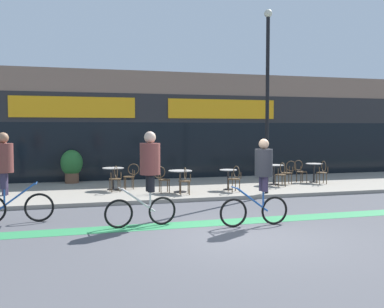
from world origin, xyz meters
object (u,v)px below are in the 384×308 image
cafe_chair_0_side (131,174)px  cafe_chair_1_near (185,179)px  bistro_table_2 (228,176)px  cafe_chair_4_near (323,171)px  bistro_table_1 (180,176)px  cafe_chair_0_near (115,177)px  cafe_chair_2_near (235,177)px  bistro_table_4 (314,169)px  cyclist_1 (6,171)px  planter_pot (72,165)px  cyclist_2 (148,170)px  cafe_chair_3_side (289,171)px  cafe_chair_1_side (162,177)px  cafe_chair_4_side (300,170)px  cyclist_0 (261,176)px  pedestrian_near_end (4,164)px  bistro_table_3 (274,170)px  cafe_chair_3_near (281,173)px  bistro_table_0 (113,174)px  lamp_post (267,90)px

cafe_chair_0_side → cafe_chair_1_near: (1.47, -1.90, 0.00)m
bistro_table_2 → cafe_chair_4_near: bearing=6.9°
bistro_table_1 → cafe_chair_0_side: cafe_chair_0_side is taller
cafe_chair_0_near → cafe_chair_2_near: (3.87, -1.15, 0.00)m
bistro_table_4 → cyclist_1: bearing=-158.1°
bistro_table_2 → planter_pot: bearing=146.0°
cyclist_2 → planter_pot: bearing=-84.0°
cafe_chair_3_side → cafe_chair_1_side: bearing=18.2°
cafe_chair_4_side → cyclist_1: bearing=-163.7°
cafe_chair_4_side → bistro_table_4: bearing=-5.9°
bistro_table_2 → cafe_chair_4_near: 4.10m
cyclist_0 → pedestrian_near_end: size_ratio=1.18×
cafe_chair_2_near → cafe_chair_1_near: bearing=85.9°
cafe_chair_0_side → cafe_chair_3_side: (6.05, -0.31, 0.00)m
bistro_table_3 → bistro_table_2: bearing=-158.5°
cafe_chair_4_side → bistro_table_1: bearing=-173.4°
cafe_chair_3_near → cyclist_0: (-3.31, -5.38, 0.52)m
cyclist_0 → pedestrian_near_end: (-6.23, 5.90, -0.02)m
bistro_table_3 → bistro_table_1: bearing=-166.1°
cyclist_2 → cafe_chair_0_near: bearing=-92.8°
cafe_chair_3_near → cyclist_1: 9.70m
cafe_chair_0_side → cafe_chair_4_side: bearing=177.8°
cafe_chair_3_near → cafe_chair_1_side: bearing=96.6°
cafe_chair_4_side → cyclist_0: cyclist_0 is taller
cafe_chair_3_side → cyclist_0: 7.19m
bistro_table_1 → bistro_table_0: bearing=148.8°
cafe_chair_3_near → cafe_chair_4_near: (1.89, 0.26, 0.00)m
bistro_table_0 → cafe_chair_0_near: 0.63m
cyclist_1 → pedestrian_near_end: bearing=97.0°
bistro_table_1 → cyclist_1: size_ratio=0.36×
cafe_chair_3_side → cyclist_2: cyclist_2 is taller
bistro_table_2 → cyclist_2: cyclist_2 is taller
cafe_chair_1_near → cafe_chair_4_near: size_ratio=1.00×
bistro_table_1 → planter_pot: (-3.46, 3.64, 0.18)m
bistro_table_1 → bistro_table_4: bistro_table_4 is taller
cafe_chair_0_side → cafe_chair_3_side: bearing=175.3°
cafe_chair_4_near → cyclist_1: (-10.91, -3.76, 0.63)m
bistro_table_3 → cafe_chair_1_near: bearing=-157.9°
bistro_table_0 → cafe_chair_0_near: bearing=-89.2°
cafe_chair_0_side → cafe_chair_4_near: same height
cafe_chair_4_side → cafe_chair_1_side: bearing=-174.8°
bistro_table_2 → cafe_chair_0_side: bearing=160.4°
cafe_chair_0_near → pedestrian_near_end: 3.54m
cafe_chair_3_side → cafe_chair_4_near: same height
cafe_chair_1_side → cafe_chair_4_side: size_ratio=1.00×
bistro_table_0 → planter_pot: size_ratio=0.59×
bistro_table_1 → cafe_chair_2_near: bearing=-15.8°
bistro_table_2 → cafe_chair_1_side: size_ratio=0.79×
lamp_post → cafe_chair_0_side: bearing=151.1°
bistro_table_0 → cafe_chair_3_side: cafe_chair_3_side is taller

